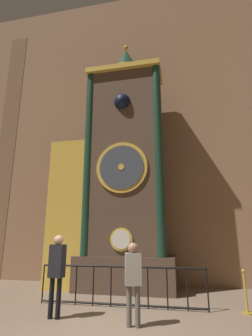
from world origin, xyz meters
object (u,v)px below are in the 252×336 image
clock_tower (115,177)px  stanchion_post (246,299)px  visitor_far (133,275)px  visitor_near (57,267)px

clock_tower → stanchion_post: 5.65m
clock_tower → stanchion_post: size_ratio=9.80×
visitor_far → visitor_near: bearing=159.0°
visitor_far → stanchion_post: bearing=16.0°
stanchion_post → visitor_far: bearing=-148.5°
clock_tower → visitor_far: (1.34, -3.53, -2.96)m
visitor_near → stanchion_post: size_ratio=1.81×
clock_tower → visitor_far: size_ratio=5.93×
clock_tower → stanchion_post: (3.82, -2.02, -3.64)m
stanchion_post → clock_tower: bearing=152.2°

